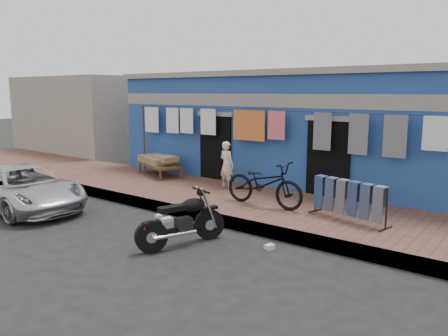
# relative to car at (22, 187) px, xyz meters

# --- Properties ---
(ground) EXTENTS (80.00, 80.00, 0.00)m
(ground) POSITION_rel_car_xyz_m (4.37, 0.24, -0.54)
(ground) COLOR black
(ground) RESTS_ON ground
(sidewalk) EXTENTS (28.00, 3.00, 0.25)m
(sidewalk) POSITION_rel_car_xyz_m (4.37, 3.24, -0.41)
(sidewalk) COLOR brown
(sidewalk) RESTS_ON ground
(curb) EXTENTS (28.00, 0.10, 0.25)m
(curb) POSITION_rel_car_xyz_m (4.37, 1.79, -0.41)
(curb) COLOR gray
(curb) RESTS_ON ground
(building) EXTENTS (12.20, 5.20, 3.36)m
(building) POSITION_rel_car_xyz_m (4.36, 7.22, 1.15)
(building) COLOR navy
(building) RESTS_ON ground
(neighbor_left) EXTENTS (6.00, 5.00, 3.40)m
(neighbor_left) POSITION_rel_car_xyz_m (-6.63, 7.24, 1.16)
(neighbor_left) COLOR #9E9384
(neighbor_left) RESTS_ON ground
(clothesline) EXTENTS (10.06, 0.06, 2.10)m
(clothesline) POSITION_rel_car_xyz_m (3.91, 4.49, 1.28)
(clothesline) COLOR brown
(clothesline) RESTS_ON sidewalk
(car) EXTENTS (3.89, 1.92, 1.07)m
(car) POSITION_rel_car_xyz_m (0.00, 0.00, 0.00)
(car) COLOR silver
(car) RESTS_ON ground
(seated_person) EXTENTS (0.49, 0.37, 1.25)m
(seated_person) POSITION_rel_car_xyz_m (3.16, 3.94, 0.34)
(seated_person) COLOR beige
(seated_person) RESTS_ON sidewalk
(bicycle) EXTENTS (1.93, 0.68, 1.25)m
(bicycle) POSITION_rel_car_xyz_m (4.94, 2.95, 0.34)
(bicycle) COLOR black
(bicycle) RESTS_ON sidewalk
(motorcycle) EXTENTS (1.37, 1.83, 1.00)m
(motorcycle) POSITION_rel_car_xyz_m (4.76, 0.44, -0.04)
(motorcycle) COLOR black
(motorcycle) RESTS_ON ground
(charpoy) EXTENTS (2.37, 2.04, 0.61)m
(charpoy) POSITION_rel_car_xyz_m (0.45, 4.10, 0.02)
(charpoy) COLOR brown
(charpoy) RESTS_ON sidewalk
(jeans_rack) EXTENTS (1.88, 1.10, 0.83)m
(jeans_rack) POSITION_rel_car_xyz_m (6.87, 3.04, 0.13)
(jeans_rack) COLOR black
(jeans_rack) RESTS_ON sidewalk
(litter_a) EXTENTS (0.16, 0.12, 0.07)m
(litter_a) POSITION_rel_car_xyz_m (3.14, 1.44, -0.50)
(litter_a) COLOR silver
(litter_a) RESTS_ON ground
(litter_b) EXTENTS (0.17, 0.20, 0.08)m
(litter_b) POSITION_rel_car_xyz_m (6.14, 1.25, -0.49)
(litter_b) COLOR silver
(litter_b) RESTS_ON ground
(litter_c) EXTENTS (0.23, 0.26, 0.09)m
(litter_c) POSITION_rel_car_xyz_m (3.50, 1.33, -0.49)
(litter_c) COLOR silver
(litter_c) RESTS_ON ground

